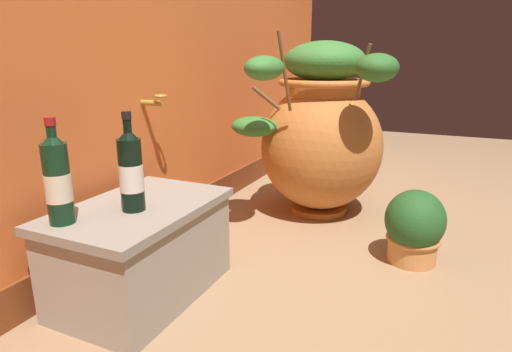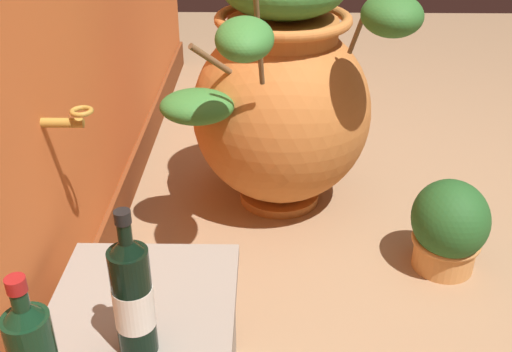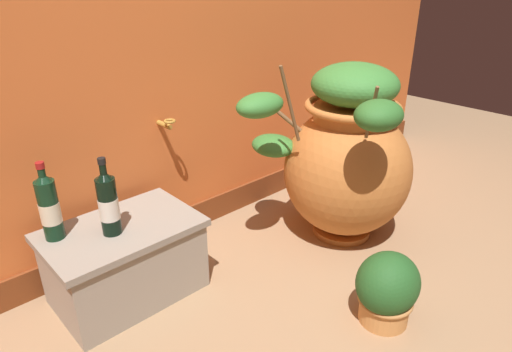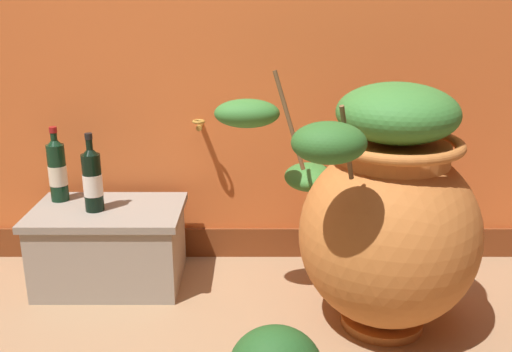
# 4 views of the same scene
# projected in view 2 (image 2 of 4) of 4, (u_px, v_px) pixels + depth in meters

# --- Properties ---
(ground_plane) EXTENTS (7.00, 7.00, 0.00)m
(ground_plane) POSITION_uv_depth(u_px,v_px,m) (448.00, 298.00, 1.85)
(ground_plane) COLOR #9E7A56
(terracotta_urn) EXTENTS (0.95, 0.79, 0.95)m
(terracotta_urn) POSITION_uv_depth(u_px,v_px,m) (281.00, 95.00, 2.13)
(terracotta_urn) COLOR #C17033
(terracotta_urn) RESTS_ON ground_plane
(wine_bottle_left) EXTENTS (0.08, 0.08, 0.33)m
(wine_bottle_left) POSITION_uv_depth(u_px,v_px,m) (133.00, 295.00, 1.13)
(wine_bottle_left) COLOR black
(wine_bottle_left) RESTS_ON stone_ledge
(potted_shrub) EXTENTS (0.27, 0.24, 0.31)m
(potted_shrub) POSITION_uv_depth(u_px,v_px,m) (449.00, 227.00, 1.91)
(potted_shrub) COLOR #D68E4C
(potted_shrub) RESTS_ON ground_plane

